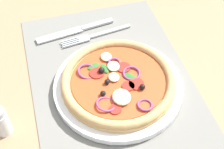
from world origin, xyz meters
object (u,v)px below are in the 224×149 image
object	(u,v)px
pizza	(118,81)
knife	(75,31)
plate	(118,86)
fork	(93,36)
pepper_shaker	(1,121)

from	to	relation	value
pizza	knife	distance (cm)	21.15
plate	fork	size ratio (longest dim) A/B	1.51
knife	pepper_shaker	world-z (taller)	pepper_shaker
fork	pepper_shaker	world-z (taller)	pepper_shaker
pizza	fork	world-z (taller)	pizza
pizza	fork	bearing A→B (deg)	4.41
plate	pizza	size ratio (longest dim) A/B	1.14
knife	pepper_shaker	distance (cm)	30.67
fork	pepper_shaker	size ratio (longest dim) A/B	2.69
plate	knife	size ratio (longest dim) A/B	1.36
pizza	fork	distance (cm)	17.48
pizza	knife	world-z (taller)	pizza
plate	knife	xyz separation A→B (cm)	(20.35, 5.22, -0.48)
fork	pepper_shaker	bearing A→B (deg)	35.36
plate	pizza	world-z (taller)	pizza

